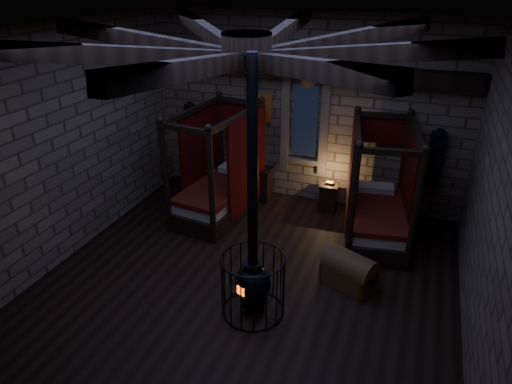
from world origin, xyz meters
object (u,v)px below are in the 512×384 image
(bed_right, at_px, (376,211))
(trunk_left, at_px, (210,215))
(bed_left, at_px, (220,189))
(stove, at_px, (253,280))
(trunk_right, at_px, (349,271))

(bed_right, distance_m, trunk_left, 3.44)
(bed_left, height_order, stove, stove)
(bed_left, distance_m, bed_right, 3.37)
(trunk_left, bearing_deg, stove, -41.75)
(bed_left, relative_size, bed_right, 1.00)
(bed_left, height_order, trunk_right, bed_left)
(bed_right, height_order, trunk_left, bed_right)
(stove, bearing_deg, trunk_right, 65.31)
(bed_left, xyz_separation_m, stove, (1.87, -2.83, 0.04))
(bed_left, xyz_separation_m, trunk_right, (3.17, -1.61, -0.30))
(bed_left, height_order, bed_right, bed_left)
(bed_left, bearing_deg, trunk_right, -20.54)
(trunk_right, bearing_deg, bed_left, 176.46)
(bed_left, relative_size, trunk_right, 2.34)
(trunk_left, relative_size, trunk_right, 0.83)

